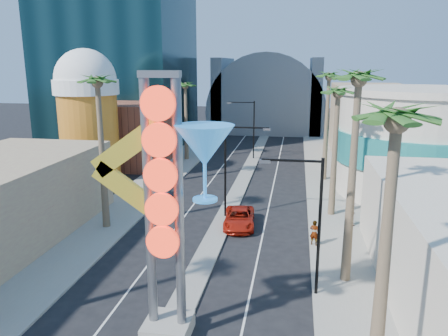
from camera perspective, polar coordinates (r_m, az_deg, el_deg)
sidewalk_west at (r=53.80m, az=-7.24°, el=-0.41°), size 5.00×100.00×0.15m
sidewalk_east at (r=51.72m, az=13.37°, el=-1.23°), size 5.00×100.00×0.15m
median at (r=54.80m, az=3.23°, el=-0.06°), size 1.60×84.00×0.15m
brick_filler_west at (r=57.96m, az=-12.69°, el=4.33°), size 10.00×10.00×8.00m
filler_east at (r=64.30m, az=18.71°, el=5.71°), size 10.00×20.00×10.00m
beer_mug at (r=50.67m, az=-17.36°, el=7.17°), size 7.00×7.00×14.50m
turquoise_building at (r=47.24m, az=24.43°, el=2.98°), size 16.60×16.60×10.60m
canopy at (r=87.60m, az=5.76°, el=7.75°), size 22.00×16.00×22.00m
neon_sign at (r=19.42m, az=-5.65°, el=-3.10°), size 6.53×2.60×12.55m
streetlight_0 at (r=36.26m, az=1.02°, el=0.77°), size 3.79×0.25×8.00m
streetlight_1 at (r=59.86m, az=3.41°, el=5.76°), size 3.79×0.25×8.00m
streetlight_2 at (r=24.35m, az=11.31°, el=-5.97°), size 3.45×0.25×8.00m
palm_1 at (r=34.39m, az=-16.15°, el=9.58°), size 2.40×2.40×12.70m
palm_2 at (r=47.47m, az=-8.73°, el=9.23°), size 2.40×2.40×11.20m
palm_3 at (r=58.97m, az=-5.07°, el=10.11°), size 2.40×2.40×11.20m
palm_4 at (r=15.53m, az=21.46°, el=3.51°), size 2.40×2.40×12.20m
palm_5 at (r=25.25m, az=17.10°, el=9.34°), size 2.40×2.40×13.20m
palm_6 at (r=37.25m, az=14.64°, el=8.54°), size 2.40×2.40×11.70m
palm_7 at (r=49.14m, az=13.53°, el=10.72°), size 2.40×2.40×12.70m
red_pickup at (r=35.43m, az=2.01°, el=-6.56°), size 2.85×5.37×1.44m
pedestrian_a at (r=32.17m, az=11.72°, el=-8.27°), size 0.79×0.66×1.85m
pedestrian_b at (r=36.74m, az=16.16°, el=-5.83°), size 1.09×1.02×1.79m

